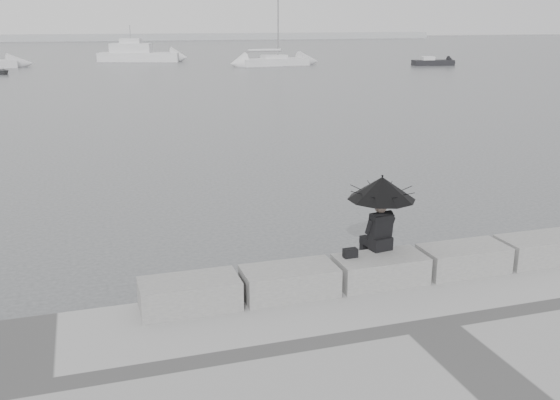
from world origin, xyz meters
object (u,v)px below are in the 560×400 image
object	(u,v)px
seated_person	(382,196)
sailboat_right	(274,61)
small_motorboat	(433,62)
motor_cruiser	(139,54)

from	to	relation	value
seated_person	sailboat_right	distance (m)	61.49
seated_person	small_motorboat	size ratio (longest dim) A/B	0.29
sailboat_right	motor_cruiser	size ratio (longest dim) A/B	1.25
seated_person	motor_cruiser	xyz separation A→B (m)	(2.32, 71.42, -1.12)
sailboat_right	small_motorboat	world-z (taller)	sailboat_right
small_motorboat	seated_person	bearing A→B (deg)	-113.93
sailboat_right	small_motorboat	xyz separation A→B (m)	(17.47, -4.90, -0.20)
motor_cruiser	sailboat_right	bearing A→B (deg)	-22.52
seated_person	small_motorboat	xyz separation A→B (m)	(33.62, 54.41, -1.69)
seated_person	motor_cruiser	size ratio (longest dim) A/B	0.13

